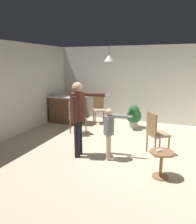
{
  "coord_description": "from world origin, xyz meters",
  "views": [
    {
      "loc": [
        1.34,
        -4.77,
        2.13
      ],
      "look_at": [
        -0.46,
        -0.1,
        1.0
      ],
      "focal_mm": 35.53,
      "sensor_mm": 36.0,
      "label": 1
    }
  ],
  "objects_px": {
    "side_table_by_couch": "(161,161)",
    "person_adult": "(78,111)",
    "dining_chair_near_wall": "(156,132)",
    "kitchen_counter": "(68,109)",
    "potted_plant_corner": "(134,115)",
    "person_child": "(109,128)",
    "dining_chair_centre_back": "(99,108)",
    "spare_remote_on_table": "(159,151)",
    "dining_chair_by_counter": "(76,117)"
  },
  "relations": [
    {
      "from": "kitchen_counter",
      "to": "person_child",
      "type": "bearing_deg",
      "value": -45.9
    },
    {
      "from": "person_adult",
      "to": "dining_chair_near_wall",
      "type": "height_order",
      "value": "person_adult"
    },
    {
      "from": "kitchen_counter",
      "to": "potted_plant_corner",
      "type": "xyz_separation_m",
      "value": [
        2.35,
        0.2,
        -0.06
      ]
    },
    {
      "from": "person_adult",
      "to": "dining_chair_by_counter",
      "type": "bearing_deg",
      "value": -157.96
    },
    {
      "from": "person_adult",
      "to": "dining_chair_centre_back",
      "type": "bearing_deg",
      "value": -175.56
    },
    {
      "from": "person_child",
      "to": "potted_plant_corner",
      "type": "bearing_deg",
      "value": 172.02
    },
    {
      "from": "kitchen_counter",
      "to": "person_adult",
      "type": "bearing_deg",
      "value": -56.62
    },
    {
      "from": "dining_chair_by_counter",
      "to": "person_child",
      "type": "bearing_deg",
      "value": -2.24
    },
    {
      "from": "person_adult",
      "to": "spare_remote_on_table",
      "type": "distance_m",
      "value": 1.93
    },
    {
      "from": "person_adult",
      "to": "side_table_by_couch",
      "type": "bearing_deg",
      "value": 72.24
    },
    {
      "from": "side_table_by_couch",
      "to": "person_adult",
      "type": "relative_size",
      "value": 0.3
    },
    {
      "from": "dining_chair_near_wall",
      "to": "potted_plant_corner",
      "type": "distance_m",
      "value": 2.18
    },
    {
      "from": "side_table_by_couch",
      "to": "dining_chair_by_counter",
      "type": "height_order",
      "value": "dining_chair_by_counter"
    },
    {
      "from": "dining_chair_by_counter",
      "to": "dining_chair_centre_back",
      "type": "height_order",
      "value": "same"
    },
    {
      "from": "kitchen_counter",
      "to": "dining_chair_by_counter",
      "type": "bearing_deg",
      "value": -52.14
    },
    {
      "from": "kitchen_counter",
      "to": "spare_remote_on_table",
      "type": "relative_size",
      "value": 9.69
    },
    {
      "from": "kitchen_counter",
      "to": "dining_chair_near_wall",
      "type": "relative_size",
      "value": 1.26
    },
    {
      "from": "dining_chair_centre_back",
      "to": "side_table_by_couch",
      "type": "bearing_deg",
      "value": 96.8
    },
    {
      "from": "person_adult",
      "to": "dining_chair_centre_back",
      "type": "distance_m",
      "value": 2.98
    },
    {
      "from": "person_adult",
      "to": "potted_plant_corner",
      "type": "bearing_deg",
      "value": 158.32
    },
    {
      "from": "dining_chair_near_wall",
      "to": "dining_chair_by_counter",
      "type": "bearing_deg",
      "value": -143.97
    },
    {
      "from": "kitchen_counter",
      "to": "dining_chair_centre_back",
      "type": "xyz_separation_m",
      "value": [
        1.05,
        0.37,
        0.07
      ]
    },
    {
      "from": "kitchen_counter",
      "to": "potted_plant_corner",
      "type": "height_order",
      "value": "kitchen_counter"
    },
    {
      "from": "dining_chair_by_counter",
      "to": "dining_chair_near_wall",
      "type": "height_order",
      "value": "same"
    },
    {
      "from": "person_adult",
      "to": "spare_remote_on_table",
      "type": "relative_size",
      "value": 13.12
    },
    {
      "from": "dining_chair_centre_back",
      "to": "potted_plant_corner",
      "type": "height_order",
      "value": "dining_chair_centre_back"
    },
    {
      "from": "dining_chair_near_wall",
      "to": "potted_plant_corner",
      "type": "height_order",
      "value": "dining_chair_near_wall"
    },
    {
      "from": "dining_chair_centre_back",
      "to": "spare_remote_on_table",
      "type": "relative_size",
      "value": 7.69
    },
    {
      "from": "side_table_by_couch",
      "to": "dining_chair_by_counter",
      "type": "relative_size",
      "value": 0.52
    },
    {
      "from": "potted_plant_corner",
      "to": "person_child",
      "type": "bearing_deg",
      "value": -89.73
    },
    {
      "from": "dining_chair_centre_back",
      "to": "potted_plant_corner",
      "type": "relative_size",
      "value": 1.33
    },
    {
      "from": "side_table_by_couch",
      "to": "person_child",
      "type": "relative_size",
      "value": 0.45
    },
    {
      "from": "dining_chair_centre_back",
      "to": "kitchen_counter",
      "type": "bearing_deg",
      "value": -11.29
    },
    {
      "from": "dining_chair_near_wall",
      "to": "dining_chair_centre_back",
      "type": "xyz_separation_m",
      "value": [
        -2.22,
        2.13,
        0.0
      ]
    },
    {
      "from": "person_adult",
      "to": "dining_chair_by_counter",
      "type": "xyz_separation_m",
      "value": [
        -0.78,
        1.38,
        -0.51
      ]
    },
    {
      "from": "side_table_by_couch",
      "to": "person_child",
      "type": "bearing_deg",
      "value": 160.23
    },
    {
      "from": "kitchen_counter",
      "to": "person_adult",
      "type": "xyz_separation_m",
      "value": [
        1.65,
        -2.51,
        0.58
      ]
    },
    {
      "from": "side_table_by_couch",
      "to": "person_adult",
      "type": "bearing_deg",
      "value": 169.55
    },
    {
      "from": "dining_chair_near_wall",
      "to": "person_child",
      "type": "bearing_deg",
      "value": -92.69
    },
    {
      "from": "person_adult",
      "to": "person_child",
      "type": "relative_size",
      "value": 1.47
    },
    {
      "from": "side_table_by_couch",
      "to": "dining_chair_centre_back",
      "type": "relative_size",
      "value": 0.52
    },
    {
      "from": "dining_chair_centre_back",
      "to": "spare_remote_on_table",
      "type": "bearing_deg",
      "value": 96.0
    },
    {
      "from": "side_table_by_couch",
      "to": "spare_remote_on_table",
      "type": "relative_size",
      "value": 4.0
    },
    {
      "from": "potted_plant_corner",
      "to": "spare_remote_on_table",
      "type": "bearing_deg",
      "value": -69.99
    },
    {
      "from": "kitchen_counter",
      "to": "person_adult",
      "type": "height_order",
      "value": "person_adult"
    },
    {
      "from": "person_adult",
      "to": "kitchen_counter",
      "type": "bearing_deg",
      "value": -153.93
    },
    {
      "from": "side_table_by_couch",
      "to": "person_adult",
      "type": "xyz_separation_m",
      "value": [
        -1.87,
        0.34,
        0.73
      ]
    },
    {
      "from": "dining_chair_by_counter",
      "to": "spare_remote_on_table",
      "type": "relative_size",
      "value": 7.69
    },
    {
      "from": "person_child",
      "to": "potted_plant_corner",
      "type": "height_order",
      "value": "person_child"
    },
    {
      "from": "dining_chair_by_counter",
      "to": "dining_chair_near_wall",
      "type": "xyz_separation_m",
      "value": [
        2.4,
        -0.64,
        0.0
      ]
    }
  ]
}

